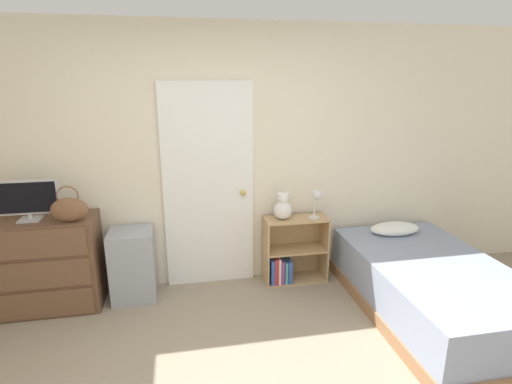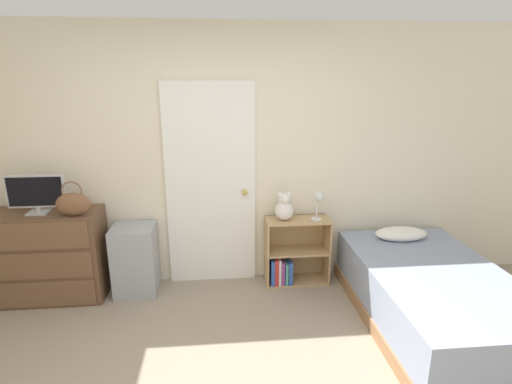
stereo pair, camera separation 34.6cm
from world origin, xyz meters
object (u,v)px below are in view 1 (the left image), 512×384
(tv, at_px, (27,199))
(teddy_bear, at_px, (283,207))
(desk_lamp, at_px, (317,198))
(bookshelf, at_px, (289,255))
(handbag, at_px, (69,209))
(bed, at_px, (432,288))
(dresser, at_px, (37,265))
(storage_bin, at_px, (133,265))

(tv, bearing_deg, teddy_bear, 2.30)
(desk_lamp, bearing_deg, tv, -178.87)
(bookshelf, xyz_separation_m, desk_lamp, (0.26, -0.05, 0.62))
(handbag, distance_m, bookshelf, 2.13)
(tv, relative_size, bookshelf, 0.74)
(handbag, relative_size, bed, 0.16)
(handbag, relative_size, teddy_bear, 1.11)
(bookshelf, xyz_separation_m, bed, (1.08, -0.83, -0.03))
(bookshelf, bearing_deg, tv, -177.61)
(desk_lamp, bearing_deg, bookshelf, 169.64)
(dresser, distance_m, teddy_bear, 2.32)
(handbag, xyz_separation_m, bed, (3.08, -0.63, -0.72))
(dresser, bearing_deg, bed, -12.23)
(storage_bin, bearing_deg, handbag, -161.10)
(tv, bearing_deg, desk_lamp, 1.13)
(handbag, distance_m, teddy_bear, 1.94)
(tv, bearing_deg, dresser, 137.70)
(bookshelf, bearing_deg, desk_lamp, -10.36)
(storage_bin, distance_m, bookshelf, 1.55)
(handbag, relative_size, desk_lamp, 1.07)
(tv, distance_m, bed, 3.60)
(tv, bearing_deg, storage_bin, 3.47)
(teddy_bear, height_order, bed, teddy_bear)
(tv, distance_m, storage_bin, 1.07)
(handbag, distance_m, bed, 3.23)
(dresser, bearing_deg, handbag, -18.11)
(tv, distance_m, handbag, 0.37)
(dresser, bearing_deg, tv, -42.30)
(storage_bin, relative_size, bookshelf, 0.99)
(tv, xyz_separation_m, handbag, (0.35, -0.11, -0.08))
(handbag, bearing_deg, dresser, 161.89)
(handbag, bearing_deg, storage_bin, 18.90)
(tv, xyz_separation_m, desk_lamp, (2.61, 0.05, -0.15))
(handbag, height_order, storage_bin, handbag)
(teddy_bear, bearing_deg, storage_bin, -178.35)
(dresser, relative_size, handbag, 3.39)
(dresser, relative_size, tv, 2.11)
(bed, bearing_deg, storage_bin, 163.41)
(tv, distance_m, desk_lamp, 2.61)
(dresser, height_order, teddy_bear, teddy_bear)
(handbag, height_order, teddy_bear, handbag)
(teddy_bear, height_order, desk_lamp, desk_lamp)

